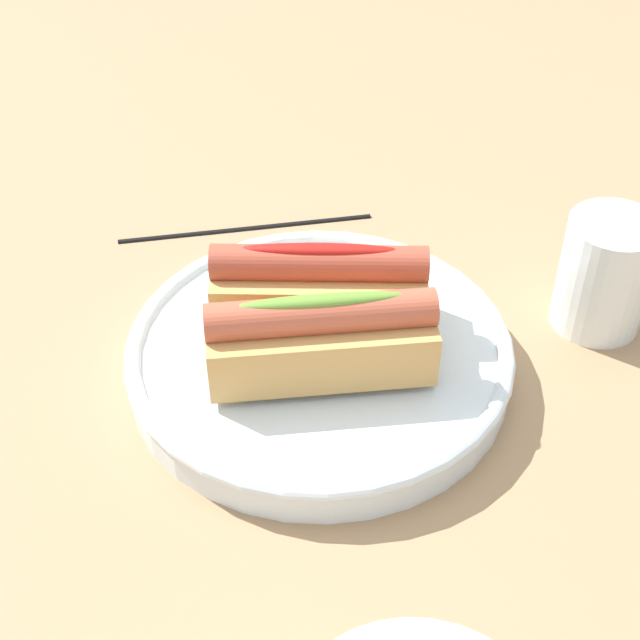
{
  "coord_description": "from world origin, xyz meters",
  "views": [
    {
      "loc": [
        0.13,
        0.47,
        0.47
      ],
      "look_at": [
        0.02,
        0.0,
        0.05
      ],
      "focal_mm": 52.42,
      "sensor_mm": 36.0,
      "label": 1
    }
  ],
  "objects_px": {
    "hotdog_front": "(319,286)",
    "hotdog_back": "(321,338)",
    "serving_bowl": "(320,357)",
    "chopstick_near": "(246,227)",
    "water_glass": "(604,277)"
  },
  "relations": [
    {
      "from": "serving_bowl",
      "to": "hotdog_back",
      "type": "bearing_deg",
      "value": 77.73
    },
    {
      "from": "hotdog_front",
      "to": "hotdog_back",
      "type": "relative_size",
      "value": 1.02
    },
    {
      "from": "serving_bowl",
      "to": "chopstick_near",
      "type": "xyz_separation_m",
      "value": [
        0.02,
        -0.19,
        -0.01
      ]
    },
    {
      "from": "hotdog_front",
      "to": "hotdog_back",
      "type": "distance_m",
      "value": 0.05
    },
    {
      "from": "hotdog_back",
      "to": "chopstick_near",
      "type": "height_order",
      "value": "hotdog_back"
    },
    {
      "from": "hotdog_front",
      "to": "hotdog_back",
      "type": "height_order",
      "value": "same"
    },
    {
      "from": "serving_bowl",
      "to": "chopstick_near",
      "type": "height_order",
      "value": "serving_bowl"
    },
    {
      "from": "serving_bowl",
      "to": "hotdog_back",
      "type": "distance_m",
      "value": 0.05
    },
    {
      "from": "water_glass",
      "to": "hotdog_front",
      "type": "bearing_deg",
      "value": -4.88
    },
    {
      "from": "serving_bowl",
      "to": "hotdog_front",
      "type": "height_order",
      "value": "hotdog_front"
    },
    {
      "from": "water_glass",
      "to": "chopstick_near",
      "type": "relative_size",
      "value": 0.41
    },
    {
      "from": "hotdog_front",
      "to": "water_glass",
      "type": "height_order",
      "value": "hotdog_front"
    },
    {
      "from": "hotdog_front",
      "to": "chopstick_near",
      "type": "relative_size",
      "value": 0.72
    },
    {
      "from": "serving_bowl",
      "to": "water_glass",
      "type": "relative_size",
      "value": 3.04
    },
    {
      "from": "serving_bowl",
      "to": "chopstick_near",
      "type": "relative_size",
      "value": 1.25
    }
  ]
}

